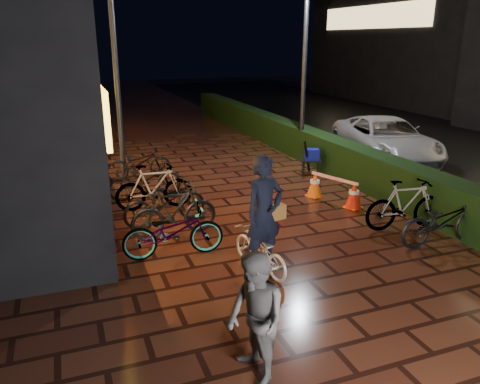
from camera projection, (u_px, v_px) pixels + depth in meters
name	position (u px, v px, depth m)	size (l,w,h in m)	color
ground	(322.00, 261.00, 8.36)	(80.00, 80.00, 0.00)	#381911
asphalt_road	(480.00, 156.00, 15.81)	(11.00, 60.00, 0.01)	black
hedge	(289.00, 137.00, 16.42)	(0.70, 20.00, 1.00)	black
bystander_person	(255.00, 319.00, 5.23)	(0.77, 0.60, 1.59)	#58585A
van	(386.00, 139.00, 15.17)	(2.24, 4.85, 1.35)	silver
lamp_post_hedge	(304.00, 66.00, 14.33)	(0.52, 0.16, 5.42)	black
lamp_post_sf	(116.00, 69.00, 12.48)	(0.51, 0.26, 5.46)	black
cyclist	(262.00, 230.00, 7.74)	(0.83, 1.50, 2.05)	silver
traffic_barrier	(334.00, 189.00, 11.31)	(0.87, 1.52, 0.62)	red
cart_assembly	(311.00, 156.00, 13.58)	(0.75, 0.65, 1.06)	black
parked_bikes_storefront	(156.00, 192.00, 10.52)	(2.08, 5.94, 1.07)	black
parked_bikes_hedge	(425.00, 213.00, 9.22)	(1.99, 1.63, 1.07)	black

